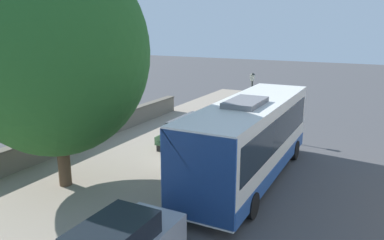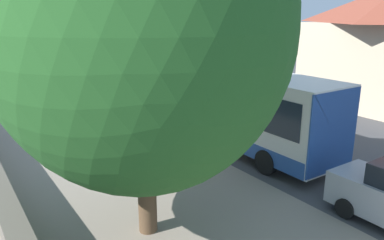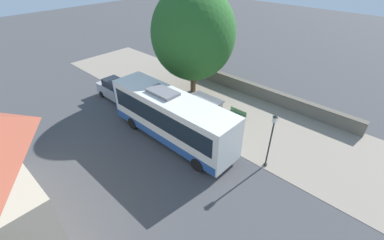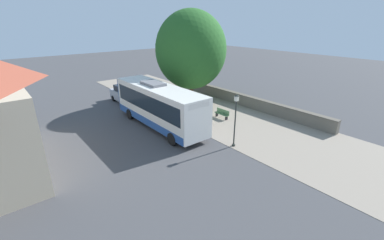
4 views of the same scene
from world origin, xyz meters
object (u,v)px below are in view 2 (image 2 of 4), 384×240
bus (236,105)px  pedestrian (165,113)px  bench (106,146)px  shade_tree (141,28)px  street_lamp_near (131,80)px  bus_shelter (171,112)px

bus → pedestrian: bearing=112.7°
bench → shade_tree: 8.36m
street_lamp_near → bus: bearing=-72.0°
bench → street_lamp_near: street_lamp_near is taller
bus → bench: bearing=160.2°
bus → street_lamp_near: bearing=108.0°
bus → shade_tree: bearing=-148.6°
pedestrian → shade_tree: shade_tree is taller
bus_shelter → pedestrian: bus_shelter is taller
bus → bus_shelter: bus is taller
bus → pedestrian: bus is taller
bus → street_lamp_near: street_lamp_near is taller
bus_shelter → pedestrian: 3.86m
bus → street_lamp_near: 7.18m
pedestrian → shade_tree: bearing=-123.2°
bus_shelter → bus: bearing=-9.9°
bus → pedestrian: 4.37m
bench → street_lamp_near: size_ratio=0.40×
pedestrian → bench: bearing=-155.8°
pedestrian → shade_tree: size_ratio=0.16×
street_lamp_near → shade_tree: shade_tree is taller
bus_shelter → shade_tree: shade_tree is taller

